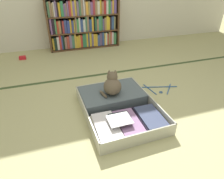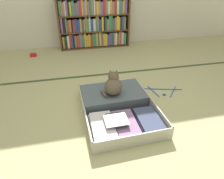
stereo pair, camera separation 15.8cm
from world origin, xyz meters
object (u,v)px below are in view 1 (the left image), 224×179
object	(u,v)px
bookshelf	(84,24)
open_suitcase	(117,105)
small_red_pouch	(22,58)
clothes_hanger	(159,89)
black_cat	(112,85)

from	to	relation	value
bookshelf	open_suitcase	bearing A→B (deg)	-91.93
bookshelf	small_red_pouch	world-z (taller)	bookshelf
clothes_hanger	small_red_pouch	xyz separation A→B (m)	(-1.64, 1.52, 0.02)
bookshelf	open_suitcase	distance (m)	2.06
bookshelf	small_red_pouch	distance (m)	1.18
black_cat	small_red_pouch	distance (m)	1.92
bookshelf	open_suitcase	size ratio (longest dim) A/B	1.32
black_cat	bookshelf	bearing A→B (deg)	87.67
bookshelf	small_red_pouch	xyz separation A→B (m)	(-1.08, -0.27, -0.40)
clothes_hanger	open_suitcase	bearing A→B (deg)	-159.37
open_suitcase	small_red_pouch	bearing A→B (deg)	119.97
small_red_pouch	black_cat	bearing A→B (deg)	-58.30
bookshelf	black_cat	size ratio (longest dim) A/B	4.90
clothes_hanger	small_red_pouch	bearing A→B (deg)	137.19
bookshelf	small_red_pouch	bearing A→B (deg)	-166.16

